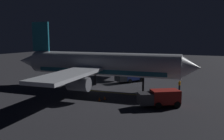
% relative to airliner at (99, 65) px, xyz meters
% --- Properties ---
extents(ground_plane, '(180.00, 180.00, 0.20)m').
position_rel_airliner_xyz_m(ground_plane, '(-0.05, 0.59, -4.41)').
color(ground_plane, '#2E2E34').
extents(apron_guide_stripe, '(0.76, 20.37, 0.01)m').
position_rel_airliner_xyz_m(apron_guide_stripe, '(2.08, 4.59, -4.30)').
color(apron_guide_stripe, gold).
rests_on(apron_guide_stripe, ground_plane).
extents(airliner, '(33.55, 34.82, 12.13)m').
position_rel_airliner_xyz_m(airliner, '(0.00, 0.00, 0.00)').
color(airliner, silver).
rests_on(airliner, ground_plane).
extents(baggage_truck, '(4.70, 5.73, 2.25)m').
position_rel_airliner_xyz_m(baggage_truck, '(6.73, 12.66, -3.14)').
color(baggage_truck, maroon).
rests_on(baggage_truck, ground_plane).
extents(catering_truck, '(6.13, 5.02, 2.65)m').
position_rel_airliner_xyz_m(catering_truck, '(-7.90, 3.30, -2.97)').
color(catering_truck, navy).
rests_on(catering_truck, ground_plane).
extents(ground_crew_worker, '(0.40, 0.40, 1.74)m').
position_rel_airliner_xyz_m(ground_crew_worker, '(-4.53, 13.61, -3.42)').
color(ground_crew_worker, black).
rests_on(ground_crew_worker, ground_plane).
extents(traffic_cone_near_left, '(0.50, 0.50, 0.55)m').
position_rel_airliner_xyz_m(traffic_cone_near_left, '(7.54, 3.95, -4.06)').
color(traffic_cone_near_left, '#EA590F').
rests_on(traffic_cone_near_left, ground_plane).
extents(traffic_cone_near_right, '(0.50, 0.50, 0.55)m').
position_rel_airliner_xyz_m(traffic_cone_near_right, '(6.58, 4.34, -4.06)').
color(traffic_cone_near_right, '#EA590F').
rests_on(traffic_cone_near_right, ground_plane).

